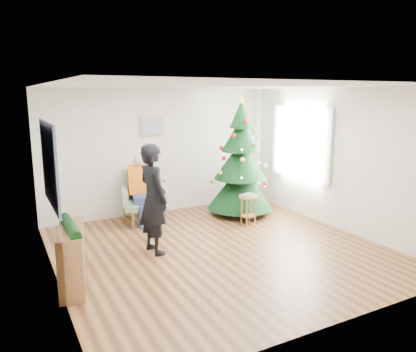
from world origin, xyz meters
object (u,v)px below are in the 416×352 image
christmas_tree (240,162)px  armchair (143,203)px  console (72,258)px  stool (248,210)px  standing_man (153,199)px

christmas_tree → armchair: (-2.00, 0.39, -0.72)m
armchair → console: size_ratio=1.02×
christmas_tree → console: 4.18m
stool → standing_man: (-2.10, -0.48, 0.58)m
standing_man → christmas_tree: bearing=-71.5°
armchair → console: bearing=-114.4°
stool → console: (-3.46, -1.13, 0.11)m
christmas_tree → armchair: bearing=168.9°
christmas_tree → standing_man: bearing=-153.3°
stool → armchair: bearing=148.2°
armchair → standing_man: standing_man is taller
standing_man → armchair: bearing=-20.7°
stool → christmas_tree: bearing=70.8°
armchair → standing_man: bearing=-89.2°
christmas_tree → stool: size_ratio=4.30×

